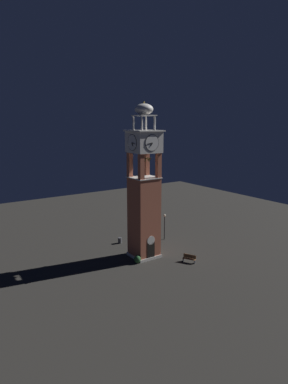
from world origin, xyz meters
The scene contains 6 objects.
ground centered at (0.00, 0.00, 0.00)m, with size 80.00×80.00×0.00m, color #2A2925.
clock_tower centered at (0.00, 0.00, 7.84)m, with size 3.64×3.64×19.01m.
park_bench centered at (3.48, -4.67, 0.48)m, with size 1.15×1.62×0.95m.
lamp_post centered at (5.87, 3.39, 2.64)m, with size 0.36×0.36×3.80m.
trash_bin centered at (-0.25, 5.70, 0.40)m, with size 0.52×0.52×0.80m, color #4C4C51.
shrub_near_entry centered at (-1.87, -1.32, 0.49)m, with size 0.81×0.81×0.97m, color #28562D.
Camera 1 is at (-21.98, -32.33, 16.43)m, focal length 30.64 mm.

